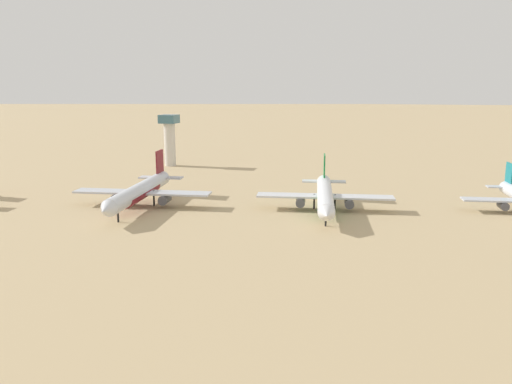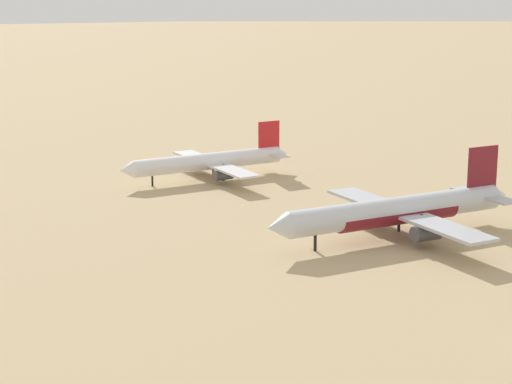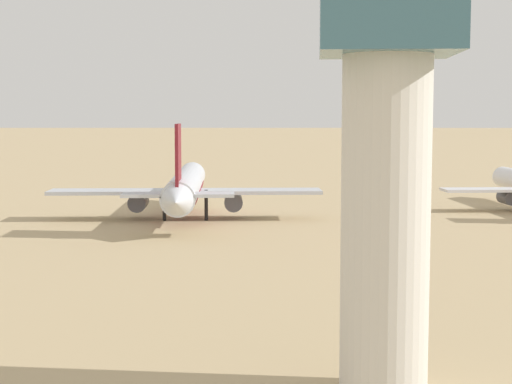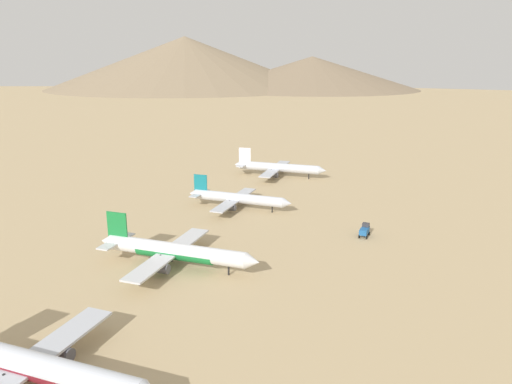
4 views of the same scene
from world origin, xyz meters
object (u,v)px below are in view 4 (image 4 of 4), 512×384
parked_jet_2 (174,251)px  parked_jet_3 (237,198)px  parked_jet_4 (278,168)px  service_truck (365,230)px  parked_jet_1 (30,365)px

parked_jet_2 → parked_jet_3: size_ratio=1.15×
parked_jet_3 → parked_jet_4: parked_jet_4 is taller
parked_jet_4 → service_truck: bearing=-47.1°
service_truck → parked_jet_1: bearing=-108.1°
parked_jet_1 → service_truck: (31.79, 97.02, -2.65)m
parked_jet_3 → service_truck: parked_jet_3 is taller
parked_jet_2 → service_truck: parked_jet_2 is taller
parked_jet_1 → parked_jet_2: (-8.04, 51.56, -0.23)m
parked_jet_3 → parked_jet_4: size_ratio=0.91×
parked_jet_2 → parked_jet_4: (-16.90, 106.44, -0.14)m
parked_jet_1 → parked_jet_4: size_ratio=1.10×
parked_jet_2 → service_truck: bearing=48.8°
parked_jet_3 → parked_jet_4: 53.51m
parked_jet_2 → parked_jet_4: size_ratio=1.05×
parked_jet_4 → parked_jet_3: bearing=-82.5°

